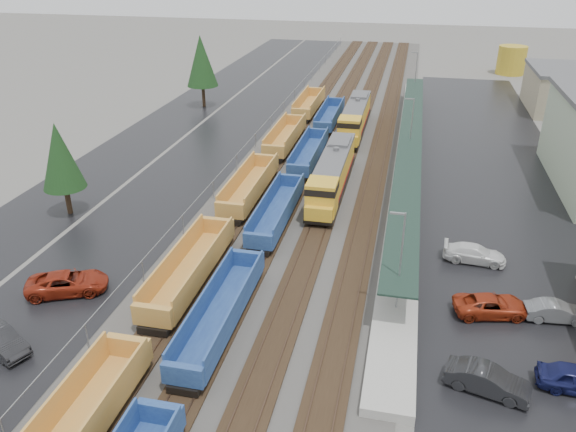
{
  "coord_description": "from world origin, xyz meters",
  "views": [
    {
      "loc": [
        9.14,
        -13.16,
        23.53
      ],
      "look_at": [
        -0.41,
        29.9,
        2.0
      ],
      "focal_mm": 35.0,
      "sensor_mm": 36.0,
      "label": 1
    }
  ],
  "objects_px": {
    "parked_car_west_c": "(67,283)",
    "locomotive_trail": "(355,118)",
    "parked_car_east_a": "(487,380)",
    "parked_car_west_b": "(0,340)",
    "storage_tank": "(511,60)",
    "parked_car_east_c": "(475,254)",
    "well_string_blue": "(253,254)",
    "parked_car_east_e": "(556,312)",
    "well_string_yellow": "(224,222)",
    "locomotive_lead": "(332,174)",
    "parked_car_east_b": "(491,306)"
  },
  "relations": [
    {
      "from": "parked_car_east_a",
      "to": "parked_car_east_b",
      "type": "bearing_deg",
      "value": 7.58
    },
    {
      "from": "parked_car_west_b",
      "to": "parked_car_west_c",
      "type": "bearing_deg",
      "value": 19.45
    },
    {
      "from": "parked_car_east_c",
      "to": "parked_car_east_e",
      "type": "relative_size",
      "value": 1.19
    },
    {
      "from": "locomotive_trail",
      "to": "parked_car_east_b",
      "type": "height_order",
      "value": "locomotive_trail"
    },
    {
      "from": "locomotive_trail",
      "to": "parked_car_west_c",
      "type": "distance_m",
      "value": 46.28
    },
    {
      "from": "parked_car_west_b",
      "to": "parked_car_west_c",
      "type": "xyz_separation_m",
      "value": [
        0.5,
        6.88,
        0.03
      ]
    },
    {
      "from": "storage_tank",
      "to": "locomotive_lead",
      "type": "bearing_deg",
      "value": -111.17
    },
    {
      "from": "locomotive_lead",
      "to": "well_string_yellow",
      "type": "distance_m",
      "value": 13.53
    },
    {
      "from": "locomotive_trail",
      "to": "well_string_yellow",
      "type": "relative_size",
      "value": 0.19
    },
    {
      "from": "parked_car_east_b",
      "to": "well_string_yellow",
      "type": "bearing_deg",
      "value": 59.06
    },
    {
      "from": "parked_car_west_c",
      "to": "well_string_blue",
      "type": "bearing_deg",
      "value": -85.41
    },
    {
      "from": "well_string_blue",
      "to": "parked_car_west_b",
      "type": "bearing_deg",
      "value": -133.9
    },
    {
      "from": "parked_car_east_a",
      "to": "locomotive_trail",
      "type": "bearing_deg",
      "value": 30.13
    },
    {
      "from": "locomotive_lead",
      "to": "parked_car_east_c",
      "type": "height_order",
      "value": "locomotive_lead"
    },
    {
      "from": "well_string_blue",
      "to": "parked_car_east_c",
      "type": "height_order",
      "value": "well_string_blue"
    },
    {
      "from": "well_string_blue",
      "to": "parked_car_east_e",
      "type": "xyz_separation_m",
      "value": [
        22.28,
        -2.42,
        -0.45
      ]
    },
    {
      "from": "parked_car_west_b",
      "to": "parked_car_east_a",
      "type": "xyz_separation_m",
      "value": [
        29.98,
        2.89,
        0.02
      ]
    },
    {
      "from": "parked_car_east_a",
      "to": "parked_car_east_b",
      "type": "xyz_separation_m",
      "value": [
        0.99,
        7.93,
        -0.07
      ]
    },
    {
      "from": "parked_car_east_a",
      "to": "parked_car_east_e",
      "type": "relative_size",
      "value": 1.15
    },
    {
      "from": "parked_car_west_c",
      "to": "parked_car_east_c",
      "type": "xyz_separation_m",
      "value": [
        29.88,
        11.23,
        -0.09
      ]
    },
    {
      "from": "parked_car_east_e",
      "to": "storage_tank",
      "type": "bearing_deg",
      "value": -10.66
    },
    {
      "from": "parked_car_east_b",
      "to": "parked_car_east_c",
      "type": "xyz_separation_m",
      "value": [
        -0.59,
        7.3,
        0.0
      ]
    },
    {
      "from": "parked_car_west_b",
      "to": "parked_car_east_e",
      "type": "height_order",
      "value": "parked_car_west_b"
    },
    {
      "from": "well_string_blue",
      "to": "parked_car_east_e",
      "type": "bearing_deg",
      "value": -6.21
    },
    {
      "from": "locomotive_trail",
      "to": "well_string_yellow",
      "type": "bearing_deg",
      "value": -104.09
    },
    {
      "from": "parked_car_west_b",
      "to": "locomotive_lead",
      "type": "bearing_deg",
      "value": -6.64
    },
    {
      "from": "parked_car_east_e",
      "to": "parked_car_east_b",
      "type": "bearing_deg",
      "value": 87.72
    },
    {
      "from": "locomotive_lead",
      "to": "storage_tank",
      "type": "height_order",
      "value": "storage_tank"
    },
    {
      "from": "parked_car_west_c",
      "to": "parked_car_east_c",
      "type": "bearing_deg",
      "value": -92.7
    },
    {
      "from": "well_string_blue",
      "to": "parked_car_east_a",
      "type": "distance_m",
      "value": 20.04
    },
    {
      "from": "parked_car_west_b",
      "to": "parked_car_east_b",
      "type": "bearing_deg",
      "value": -47.13
    },
    {
      "from": "well_string_yellow",
      "to": "parked_car_east_e",
      "type": "relative_size",
      "value": 22.96
    },
    {
      "from": "well_string_yellow",
      "to": "parked_car_east_e",
      "type": "xyz_separation_m",
      "value": [
        26.28,
        -7.17,
        -0.53
      ]
    },
    {
      "from": "well_string_blue",
      "to": "parked_car_east_b",
      "type": "distance_m",
      "value": 18.2
    },
    {
      "from": "parked_car_west_c",
      "to": "locomotive_trail",
      "type": "bearing_deg",
      "value": -44.17
    },
    {
      "from": "locomotive_lead",
      "to": "storage_tank",
      "type": "xyz_separation_m",
      "value": [
        25.75,
        66.48,
        0.49
      ]
    },
    {
      "from": "locomotive_trail",
      "to": "well_string_blue",
      "type": "relative_size",
      "value": 0.19
    },
    {
      "from": "well_string_yellow",
      "to": "parked_car_east_a",
      "type": "distance_m",
      "value": 26.02
    },
    {
      "from": "locomotive_lead",
      "to": "parked_car_east_a",
      "type": "bearing_deg",
      "value": -63.62
    },
    {
      "from": "parked_car_east_c",
      "to": "parked_car_east_e",
      "type": "bearing_deg",
      "value": -141.38
    },
    {
      "from": "parked_car_east_a",
      "to": "parked_car_east_b",
      "type": "height_order",
      "value": "parked_car_east_a"
    },
    {
      "from": "storage_tank",
      "to": "parked_car_east_b",
      "type": "bearing_deg",
      "value": -97.89
    },
    {
      "from": "parked_car_east_a",
      "to": "parked_car_west_c",
      "type": "bearing_deg",
      "value": 97.02
    },
    {
      "from": "locomotive_trail",
      "to": "parked_car_west_c",
      "type": "height_order",
      "value": "locomotive_trail"
    },
    {
      "from": "parked_car_east_b",
      "to": "locomotive_lead",
      "type": "bearing_deg",
      "value": 25.14
    },
    {
      "from": "storage_tank",
      "to": "parked_car_east_c",
      "type": "height_order",
      "value": "storage_tank"
    },
    {
      "from": "well_string_yellow",
      "to": "parked_car_west_c",
      "type": "relative_size",
      "value": 16.44
    },
    {
      "from": "parked_car_east_e",
      "to": "locomotive_trail",
      "type": "bearing_deg",
      "value": 19.48
    },
    {
      "from": "locomotive_lead",
      "to": "parked_car_east_e",
      "type": "xyz_separation_m",
      "value": [
        18.28,
        -18.04,
        -1.54
      ]
    },
    {
      "from": "locomotive_lead",
      "to": "well_string_yellow",
      "type": "height_order",
      "value": "locomotive_lead"
    }
  ]
}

